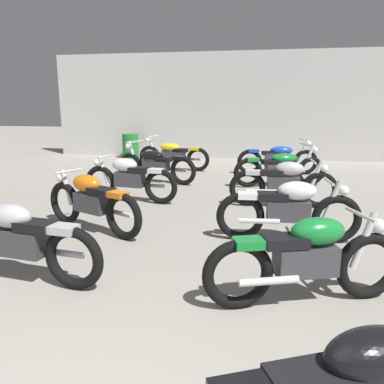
# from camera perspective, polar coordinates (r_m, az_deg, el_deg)

# --- Properties ---
(back_wall) EXTENTS (12.98, 0.24, 3.60)m
(back_wall) POSITION_cam_1_polar(r_m,az_deg,el_deg) (13.68, 6.39, 12.49)
(back_wall) COLOR #BCBAB7
(back_wall) RESTS_ON ground
(motorcycle_left_row_1) EXTENTS (1.97, 0.49, 0.88)m
(motorcycle_left_row_1) POSITION_cam_1_polar(r_m,az_deg,el_deg) (4.49, -24.12, -6.46)
(motorcycle_left_row_1) COLOR black
(motorcycle_left_row_1) RESTS_ON ground
(motorcycle_left_row_2) EXTENTS (1.84, 0.92, 0.88)m
(motorcycle_left_row_2) POSITION_cam_1_polar(r_m,az_deg,el_deg) (5.91, -14.61, -1.28)
(motorcycle_left_row_2) COLOR black
(motorcycle_left_row_2) RESTS_ON ground
(motorcycle_left_row_3) EXTENTS (1.97, 0.50, 0.88)m
(motorcycle_left_row_3) POSITION_cam_1_polar(r_m,az_deg,el_deg) (7.60, -9.25, 2.04)
(motorcycle_left_row_3) COLOR black
(motorcycle_left_row_3) RESTS_ON ground
(motorcycle_left_row_4) EXTENTS (2.11, 0.87, 0.97)m
(motorcycle_left_row_4) POSITION_cam_1_polar(r_m,az_deg,el_deg) (9.42, -5.42, 4.18)
(motorcycle_left_row_4) COLOR black
(motorcycle_left_row_4) RESTS_ON ground
(motorcycle_left_row_5) EXTENTS (2.16, 0.68, 0.97)m
(motorcycle_left_row_5) POSITION_cam_1_polar(r_m,az_deg,el_deg) (11.21, -2.82, 5.60)
(motorcycle_left_row_5) COLOR black
(motorcycle_left_row_5) RESTS_ON ground
(motorcycle_right_row_1) EXTENTS (1.90, 0.78, 0.88)m
(motorcycle_right_row_1) POSITION_cam_1_polar(r_m,az_deg,el_deg) (3.81, 16.59, -9.28)
(motorcycle_right_row_1) COLOR black
(motorcycle_right_row_1) RESTS_ON ground
(motorcycle_right_row_2) EXTENTS (1.97, 0.51, 0.88)m
(motorcycle_right_row_2) POSITION_cam_1_polar(r_m,az_deg,el_deg) (5.44, 14.13, -2.46)
(motorcycle_right_row_2) COLOR black
(motorcycle_right_row_2) RESTS_ON ground
(motorcycle_right_row_3) EXTENTS (1.97, 0.48, 0.88)m
(motorcycle_right_row_3) POSITION_cam_1_polar(r_m,az_deg,el_deg) (7.27, 13.39, 1.37)
(motorcycle_right_row_3) COLOR black
(motorcycle_right_row_3) RESTS_ON ground
(motorcycle_right_row_4) EXTENTS (2.10, 0.91, 0.97)m
(motorcycle_right_row_4) POSITION_cam_1_polar(r_m,az_deg,el_deg) (9.12, 12.93, 3.62)
(motorcycle_right_row_4) COLOR black
(motorcycle_right_row_4) RESTS_ON ground
(motorcycle_right_row_5) EXTENTS (2.16, 0.71, 0.97)m
(motorcycle_right_row_5) POSITION_cam_1_polar(r_m,az_deg,el_deg) (10.72, 12.58, 4.97)
(motorcycle_right_row_5) COLOR black
(motorcycle_right_row_5) RESTS_ON ground
(oil_drum) EXTENTS (0.59, 0.59, 0.85)m
(oil_drum) POSITION_cam_1_polar(r_m,az_deg,el_deg) (13.83, -9.06, 6.71)
(oil_drum) COLOR #1E722D
(oil_drum) RESTS_ON ground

